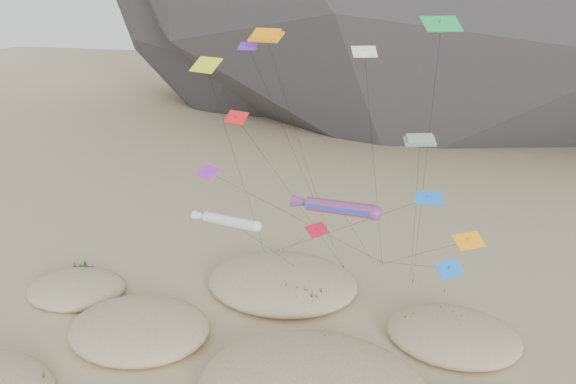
# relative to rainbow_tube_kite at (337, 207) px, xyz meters

# --- Properties ---
(dunes) EXTENTS (49.97, 36.39, 3.94)m
(dunes) POSITION_rel_rainbow_tube_kite_xyz_m (-4.72, -5.74, -11.88)
(dunes) COLOR #CCB789
(dunes) RESTS_ON ground
(dune_grass) EXTENTS (45.02, 26.91, 1.46)m
(dune_grass) POSITION_rel_rainbow_tube_kite_xyz_m (-5.03, -4.66, -11.75)
(dune_grass) COLOR black
(dune_grass) RESTS_ON ground
(kite_stakes) EXTENTS (19.73, 6.19, 0.30)m
(kite_stakes) POSITION_rel_rainbow_tube_kite_xyz_m (-1.95, 14.81, -12.43)
(kite_stakes) COLOR #3F2D1E
(kite_stakes) RESTS_ON ground
(rainbow_tube_kite) EXTENTS (7.57, 18.65, 13.45)m
(rainbow_tube_kite) POSITION_rel_rainbow_tube_kite_xyz_m (0.00, 0.00, 0.00)
(rainbow_tube_kite) COLOR red
(rainbow_tube_kite) RESTS_ON ground
(white_tube_kite) EXTENTS (6.59, 15.75, 11.94)m
(white_tube_kite) POSITION_rel_rainbow_tube_kite_xyz_m (-8.03, -2.08, -1.33)
(white_tube_kite) COLOR silver
(white_tube_kite) RESTS_ON ground
(orange_parafoil) EXTENTS (3.58, 16.79, 25.11)m
(orange_parafoil) POSITION_rel_rainbow_tube_kite_xyz_m (-7.07, 4.37, 11.73)
(orange_parafoil) COLOR orange
(orange_parafoil) RESTS_ON ground
(multi_parafoil) EXTENTS (2.57, 12.02, 17.69)m
(multi_parafoil) POSITION_rel_rainbow_tube_kite_xyz_m (5.29, 4.05, 4.46)
(multi_parafoil) COLOR #D65316
(multi_parafoil) RESTS_ON ground
(delta_kites) EXTENTS (23.51, 20.94, 26.07)m
(delta_kites) POSITION_rel_rainbow_tube_kite_xyz_m (-0.78, 2.47, 4.42)
(delta_kites) COLOR #5220C0
(delta_kites) RESTS_ON ground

